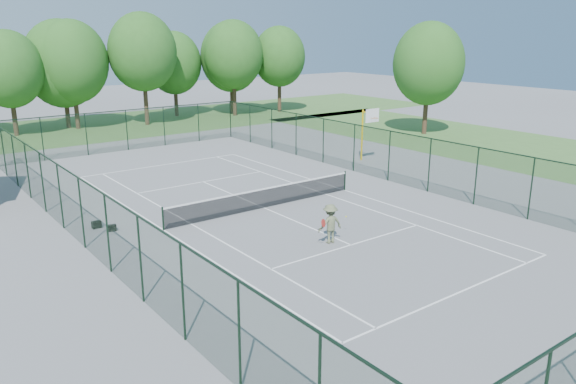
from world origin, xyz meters
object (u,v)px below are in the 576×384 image
Objects in this scene: sports_bag_a at (97,225)px; tennis_player at (330,224)px; tennis_net at (264,197)px; basketball_goal at (368,124)px.

tennis_player reaches higher than sports_bag_a.
tennis_net is 27.01× the size of sports_bag_a.
tennis_net is 3.04× the size of basketball_goal.
sports_bag_a is at bearing 164.88° from tennis_net.
basketball_goal reaches higher than tennis_player.
basketball_goal is 19.72m from sports_bag_a.
basketball_goal is 1.67× the size of tennis_player.
basketball_goal reaches higher than sports_bag_a.
tennis_net is at bearing 84.58° from tennis_player.
basketball_goal is at bearing 39.84° from tennis_player.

